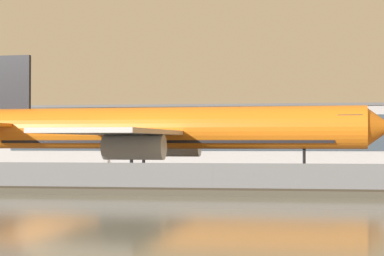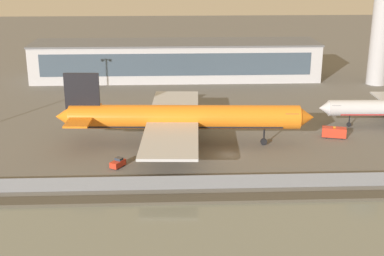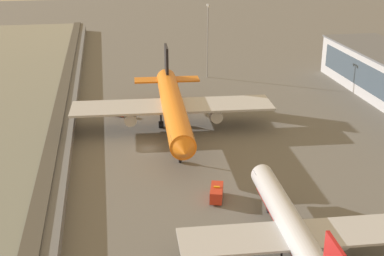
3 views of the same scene
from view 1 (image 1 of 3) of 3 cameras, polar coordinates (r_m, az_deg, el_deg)
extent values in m
plane|color=#66635E|center=(83.40, 3.02, -4.15)|extent=(500.00, 500.00, 0.00)
cube|color=#474238|center=(63.08, 1.03, -4.89)|extent=(320.00, 3.00, 0.50)
cube|color=slate|center=(67.47, 1.57, -3.78)|extent=(280.00, 0.08, 2.56)
cylinder|color=slate|center=(67.47, 1.57, -3.78)|extent=(0.10, 0.10, 2.56)
cylinder|color=orange|center=(91.14, -2.12, 0.00)|extent=(48.44, 7.54, 5.05)
cone|color=orange|center=(88.39, 14.12, 0.07)|extent=(3.53, 4.96, 4.80)
cube|color=#232D3D|center=(88.35, 11.97, 0.47)|extent=(3.00, 4.43, 1.52)
cube|color=black|center=(91.12, -2.12, -0.87)|extent=(41.16, 6.15, 0.91)
cube|color=#B7BABF|center=(102.94, -1.84, -0.48)|extent=(11.79, 23.67, 0.51)
cube|color=#B7BABF|center=(80.66, -5.80, -0.30)|extent=(11.79, 23.67, 0.51)
cylinder|color=#B7BABF|center=(100.79, -1.29, -1.40)|extent=(6.89, 3.12, 2.78)
cylinder|color=#B7BABF|center=(82.00, -4.45, -1.46)|extent=(6.89, 3.12, 2.78)
cube|color=black|center=(98.75, -14.16, 2.88)|extent=(7.26, 0.98, 8.59)
cube|color=orange|center=(102.36, -13.12, 0.12)|extent=(5.26, 8.73, 0.40)
cylinder|color=black|center=(88.52, 8.54, -2.55)|extent=(0.35, 0.35, 2.96)
cylinder|color=black|center=(88.57, 8.55, -3.50)|extent=(1.44, 0.63, 1.41)
cylinder|color=black|center=(94.58, -3.71, -2.46)|extent=(0.40, 0.40, 2.96)
cylinder|color=black|center=(94.63, -3.71, -3.36)|extent=(1.68, 1.22, 1.63)
cylinder|color=black|center=(89.49, -4.64, -2.54)|extent=(0.40, 0.40, 2.96)
cylinder|color=black|center=(89.54, -4.64, -3.48)|extent=(1.68, 1.22, 1.63)
cube|color=red|center=(83.35, -12.65, -3.61)|extent=(3.05, 3.56, 1.11)
cube|color=#283847|center=(83.56, -12.42, -3.05)|extent=(1.68, 1.63, 0.50)
cylinder|color=black|center=(84.50, -12.38, -3.85)|extent=(0.56, 0.71, 0.70)
cylinder|color=black|center=(83.42, -11.82, -3.88)|extent=(0.56, 0.71, 0.70)
cylinder|color=black|center=(83.34, -13.48, -3.88)|extent=(0.56, 0.71, 0.70)
cylinder|color=black|center=(82.24, -12.92, -3.92)|extent=(0.56, 0.71, 0.70)
cube|color=#B2B2B7|center=(153.75, 2.14, -0.64)|extent=(90.55, 17.53, 11.43)
cube|color=#3D4C5B|center=(144.98, 1.71, -0.38)|extent=(83.30, 0.16, 6.86)
cube|color=#5B5E63|center=(153.91, 2.14, 1.59)|extent=(91.15, 18.13, 0.50)
camera|label=2|loc=(44.17, -120.18, 52.32)|focal=50.00mm
camera|label=3|loc=(128.37, 60.87, 17.79)|focal=50.00mm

